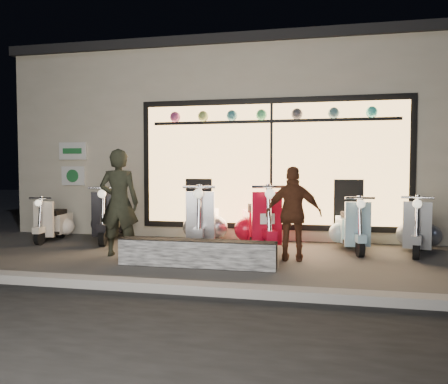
# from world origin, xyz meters

# --- Properties ---
(ground) EXTENTS (40.00, 40.00, 0.00)m
(ground) POSITION_xyz_m (0.00, 0.00, 0.00)
(ground) COLOR #383533
(ground) RESTS_ON ground
(kerb) EXTENTS (40.00, 0.25, 0.12)m
(kerb) POSITION_xyz_m (0.00, -2.00, 0.06)
(kerb) COLOR slate
(kerb) RESTS_ON ground
(shop_building) EXTENTS (10.20, 6.23, 4.20)m
(shop_building) POSITION_xyz_m (0.00, 4.98, 2.10)
(shop_building) COLOR beige
(shop_building) RESTS_ON ground
(graffiti_barrier) EXTENTS (2.36, 0.28, 0.40)m
(graffiti_barrier) POSITION_xyz_m (-0.04, -0.65, 0.20)
(graffiti_barrier) COLOR black
(graffiti_barrier) RESTS_ON ground
(scooter_silver) EXTENTS (0.63, 1.57, 1.12)m
(scooter_silver) POSITION_xyz_m (-0.38, 1.11, 0.45)
(scooter_silver) COLOR black
(scooter_silver) RESTS_ON ground
(scooter_red) EXTENTS (0.84, 1.58, 1.13)m
(scooter_red) POSITION_xyz_m (0.68, 1.02, 0.45)
(scooter_red) COLOR black
(scooter_red) RESTS_ON ground
(scooter_black) EXTENTS (0.76, 1.50, 1.07)m
(scooter_black) POSITION_xyz_m (-2.45, 1.39, 0.43)
(scooter_black) COLOR black
(scooter_black) RESTS_ON ground
(scooter_cream) EXTENTS (0.46, 1.22, 0.87)m
(scooter_cream) POSITION_xyz_m (-3.54, 1.16, 0.35)
(scooter_cream) COLOR black
(scooter_cream) RESTS_ON ground
(scooter_blue) EXTENTS (0.54, 1.34, 0.95)m
(scooter_blue) POSITION_xyz_m (2.31, 1.27, 0.38)
(scooter_blue) COLOR black
(scooter_blue) RESTS_ON ground
(scooter_grey) EXTENTS (0.66, 1.36, 0.97)m
(scooter_grey) POSITION_xyz_m (3.43, 1.24, 0.39)
(scooter_grey) COLOR black
(scooter_grey) RESTS_ON ground
(man) EXTENTS (0.70, 0.51, 1.78)m
(man) POSITION_xyz_m (-1.53, -0.11, 0.89)
(man) COLOR black
(man) RESTS_ON ground
(woman) EXTENTS (0.88, 0.38, 1.49)m
(woman) POSITION_xyz_m (1.33, 0.08, 0.75)
(woman) COLOR #562E1B
(woman) RESTS_ON ground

